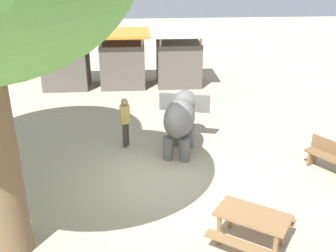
% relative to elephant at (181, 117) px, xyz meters
% --- Properties ---
extents(ground_plane, '(60.00, 60.00, 0.00)m').
position_rel_elephant_xyz_m(ground_plane, '(-0.72, -1.74, -1.09)').
color(ground_plane, '#BAA88C').
extents(elephant, '(1.76, 2.48, 1.70)m').
position_rel_elephant_xyz_m(elephant, '(0.00, 0.00, 0.00)').
color(elephant, slate).
rests_on(elephant, ground_plane).
extents(person_handler, '(0.32, 0.48, 1.62)m').
position_rel_elephant_xyz_m(person_handler, '(-1.73, 0.35, -0.14)').
color(person_handler, '#3F3833').
rests_on(person_handler, ground_plane).
extents(wooden_bench, '(1.10, 1.39, 0.88)m').
position_rel_elephant_xyz_m(wooden_bench, '(4.09, -1.73, -0.62)').
color(wooden_bench, brown).
rests_on(wooden_bench, ground_plane).
extents(picnic_table_near, '(2.08, 2.07, 0.78)m').
position_rel_elephant_xyz_m(picnic_table_near, '(1.00, -4.67, -0.50)').
color(picnic_table_near, olive).
rests_on(picnic_table_near, ground_plane).
extents(market_stall_teal, '(2.50, 2.50, 2.52)m').
position_rel_elephant_xyz_m(market_stall_teal, '(-4.55, 6.89, 0.05)').
color(market_stall_teal, '#59514C').
rests_on(market_stall_teal, ground_plane).
extents(market_stall_orange, '(2.50, 2.50, 2.52)m').
position_rel_elephant_xyz_m(market_stall_orange, '(-1.95, 6.89, 0.05)').
color(market_stall_orange, '#59514C').
rests_on(market_stall_orange, ground_plane).
extents(market_stall_white, '(2.50, 2.50, 2.52)m').
position_rel_elephant_xyz_m(market_stall_white, '(0.65, 6.89, 0.05)').
color(market_stall_white, '#59514C').
rests_on(market_stall_white, ground_plane).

